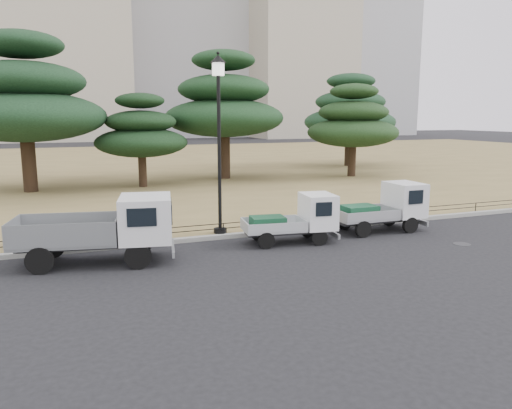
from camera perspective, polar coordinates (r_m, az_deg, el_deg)
name	(u,v)px	position (r m, az deg, el deg)	size (l,w,h in m)	color
ground	(278,254)	(16.32, 2.56, -5.65)	(220.00, 220.00, 0.00)	black
lawn	(139,165)	(45.62, -13.18, 4.39)	(120.00, 56.00, 0.15)	olive
curb	(250,234)	(18.63, -0.67, -3.39)	(120.00, 0.25, 0.16)	gray
truck_large	(104,227)	(15.77, -16.94, -2.45)	(4.88, 2.63, 2.02)	black
truck_kei_front	(297,219)	(17.65, 4.66, -1.64)	(3.37, 1.77, 1.70)	black
truck_kei_rear	(385,207)	(19.99, 14.53, -0.32)	(3.56, 1.61, 1.85)	black
street_lamp	(219,115)	(18.05, -4.28, 10.18)	(0.57, 0.57, 6.38)	black
pipe_fence	(249,224)	(18.69, -0.83, -2.22)	(38.00, 0.04, 0.40)	black
tarp_pile	(49,234)	(18.10, -22.60, -3.16)	(1.57, 1.28, 0.93)	#1630AF
manhole	(462,244)	(18.93, 22.48, -4.20)	(0.60, 0.60, 0.01)	#2D2D30
pine_west_near	(24,101)	(31.02, -24.99, 10.72)	(8.85, 8.85, 8.85)	black
pine_center_left	(141,133)	(31.00, -13.00, 7.96)	(5.53, 5.53, 5.62)	black
pine_center_right	(224,105)	(34.43, -3.68, 11.27)	(8.10, 8.10, 8.60)	black
pine_east_near	(353,123)	(36.24, 11.03, 9.10)	(6.42, 6.42, 6.49)	black
pine_east_far	(350,113)	(43.94, 10.68, 10.24)	(7.76, 7.76, 7.80)	black
tower_east	(297,18)	(108.71, 4.66, 20.48)	(20.00, 18.00, 48.00)	#AAA08C
radio_tower	(417,2)	(129.11, 17.90, 21.12)	(1.80, 1.80, 63.00)	#D83F33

